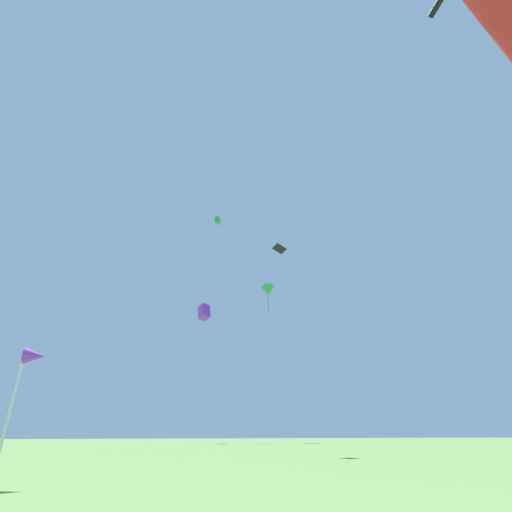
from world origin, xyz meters
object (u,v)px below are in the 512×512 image
(distant_kite_green_high_left, at_px, (217,221))
(distant_kite_green_overhead_distant, at_px, (268,291))
(distant_kite_purple_mid_right, at_px, (204,312))
(distant_kite_black_far_center, at_px, (280,248))
(marker_flag, at_px, (31,364))

(distant_kite_green_high_left, relative_size, distant_kite_green_overhead_distant, 0.30)
(distant_kite_purple_mid_right, bearing_deg, distant_kite_black_far_center, -87.87)
(distant_kite_black_far_center, bearing_deg, distant_kite_purple_mid_right, 92.13)
(marker_flag, bearing_deg, distant_kite_green_overhead_distant, 65.47)
(distant_kite_purple_mid_right, xyz_separation_m, distant_kite_black_far_center, (0.68, -18.32, -2.56))
(distant_kite_green_high_left, height_order, marker_flag, distant_kite_green_high_left)
(marker_flag, bearing_deg, distant_kite_green_high_left, 75.63)
(distant_kite_black_far_center, bearing_deg, distant_kite_green_high_left, 89.85)
(distant_kite_purple_mid_right, bearing_deg, distant_kite_green_high_left, -16.57)
(distant_kite_black_far_center, xyz_separation_m, marker_flag, (-6.35, -6.86, -6.06))
(distant_kite_purple_mid_right, distance_m, distant_kite_green_overhead_distant, 6.43)
(distant_kite_purple_mid_right, height_order, distant_kite_green_overhead_distant, distant_kite_green_overhead_distant)
(distant_kite_green_high_left, distance_m, distant_kite_black_far_center, 21.58)
(distant_kite_green_overhead_distant, relative_size, distant_kite_black_far_center, 4.09)
(distant_kite_green_high_left, bearing_deg, marker_flag, -104.37)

